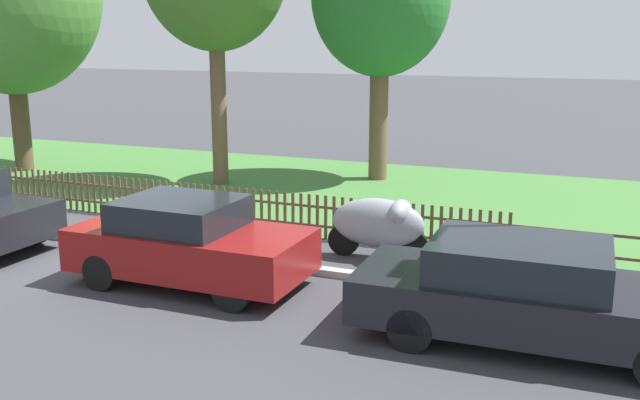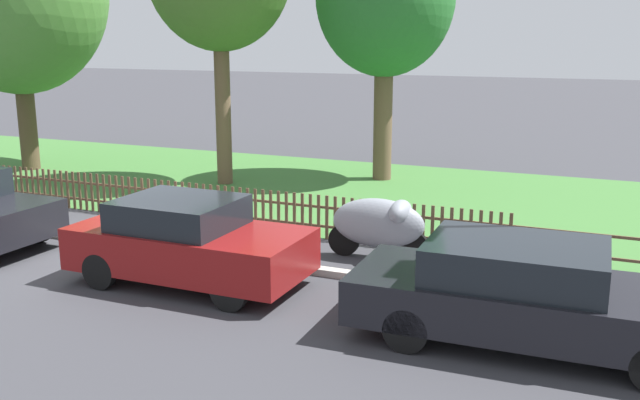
{
  "view_description": "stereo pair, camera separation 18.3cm",
  "coord_description": "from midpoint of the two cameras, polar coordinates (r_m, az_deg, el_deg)",
  "views": [
    {
      "loc": [
        8.31,
        -10.16,
        3.82
      ],
      "look_at": [
        3.79,
        0.73,
        1.1
      ],
      "focal_mm": 40.0,
      "sensor_mm": 36.0,
      "label": 1
    },
    {
      "loc": [
        8.48,
        -10.09,
        3.82
      ],
      "look_at": [
        3.79,
        0.73,
        1.1
      ],
      "focal_mm": 40.0,
      "sensor_mm": 36.0,
      "label": 2
    }
  ],
  "objects": [
    {
      "name": "ground_plane",
      "position": [
        13.7,
        -15.61,
        -3.7
      ],
      "size": [
        120.0,
        120.0,
        0.0
      ],
      "primitive_type": "plane",
      "color": "#38383D"
    },
    {
      "name": "kerb_stone",
      "position": [
        13.76,
        -15.37,
        -3.35
      ],
      "size": [
        38.08,
        0.2,
        0.12
      ],
      "primitive_type": "cube",
      "color": "#B2ADA3",
      "rests_on": "ground"
    },
    {
      "name": "grass_strip",
      "position": [
        18.8,
        -3.64,
        1.25
      ],
      "size": [
        38.08,
        8.36,
        0.01
      ],
      "primitive_type": "cube",
      "color": "#3D7033",
      "rests_on": "ground"
    },
    {
      "name": "park_fence",
      "position": [
        15.21,
        -10.8,
        -0.13
      ],
      "size": [
        38.08,
        0.05,
        0.86
      ],
      "color": "brown",
      "rests_on": "ground"
    },
    {
      "name": "parked_car_navy_estate",
      "position": [
        11.34,
        -10.07,
        -3.26
      ],
      "size": [
        3.71,
        1.72,
        1.36
      ],
      "rotation": [
        0.0,
        0.0,
        0.0
      ],
      "color": "maroon",
      "rests_on": "ground"
    },
    {
      "name": "parked_car_red_compact",
      "position": [
        9.39,
        16.85,
        -7.21
      ],
      "size": [
        4.58,
        1.89,
        1.32
      ],
      "rotation": [
        0.0,
        0.0,
        0.03
      ],
      "color": "black",
      "rests_on": "ground"
    },
    {
      "name": "covered_motorcycle",
      "position": [
        12.41,
        5.29,
        -1.86
      ],
      "size": [
        1.81,
        0.73,
        1.08
      ],
      "rotation": [
        0.0,
        0.0,
        0.06
      ],
      "color": "black",
      "rests_on": "ground"
    }
  ]
}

